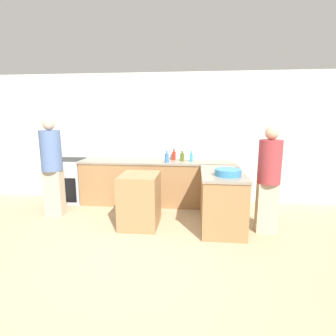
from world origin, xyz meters
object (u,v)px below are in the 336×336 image
(person_by_range, at_px, (52,165))
(person_at_peninsula, at_px, (269,176))
(island_table, at_px, (140,200))
(olive_oil_bottle, at_px, (182,157))
(mixing_bowl, at_px, (228,172))
(dish_soap_bottle, at_px, (191,157))
(hot_sauce_bottle, at_px, (174,156))
(range_oven, at_px, (68,180))
(water_bottle_blue, at_px, (167,158))

(person_by_range, height_order, person_at_peninsula, person_by_range)
(island_table, bearing_deg, olive_oil_bottle, 62.69)
(mixing_bowl, distance_m, dish_soap_bottle, 1.42)
(island_table, distance_m, hot_sauce_bottle, 1.51)
(dish_soap_bottle, bearing_deg, olive_oil_bottle, 159.78)
(island_table, height_order, olive_oil_bottle, olive_oil_bottle)
(dish_soap_bottle, xyz_separation_m, person_at_peninsula, (1.21, -1.21, -0.10))
(range_oven, distance_m, person_by_range, 1.01)
(mixing_bowl, xyz_separation_m, person_at_peninsula, (0.63, 0.08, -0.07))
(range_oven, xyz_separation_m, hot_sauce_bottle, (2.27, 0.17, 0.54))
(person_by_range, distance_m, person_at_peninsula, 3.70)
(person_by_range, bearing_deg, range_oven, 100.15)
(mixing_bowl, relative_size, person_at_peninsula, 0.24)
(person_at_peninsula, bearing_deg, dish_soap_bottle, 134.81)
(island_table, xyz_separation_m, dish_soap_bottle, (0.82, 1.16, 0.56))
(range_oven, xyz_separation_m, olive_oil_bottle, (2.45, 0.08, 0.53))
(person_by_range, bearing_deg, mixing_bowl, -7.73)
(range_oven, distance_m, person_at_peninsula, 4.05)
(island_table, distance_m, person_by_range, 1.76)
(water_bottle_blue, relative_size, person_at_peninsula, 0.14)
(olive_oil_bottle, distance_m, water_bottle_blue, 0.38)
(dish_soap_bottle, relative_size, person_by_range, 0.12)
(dish_soap_bottle, distance_m, water_bottle_blue, 0.51)
(island_table, relative_size, olive_oil_bottle, 4.22)
(olive_oil_bottle, bearing_deg, person_at_peninsula, -42.65)
(range_oven, relative_size, person_by_range, 0.52)
(island_table, distance_m, person_at_peninsula, 2.08)
(island_table, height_order, hot_sauce_bottle, hot_sauce_bottle)
(island_table, bearing_deg, person_at_peninsula, -1.39)
(mixing_bowl, height_order, person_at_peninsula, person_at_peninsula)
(island_table, xyz_separation_m, olive_oil_bottle, (0.64, 1.23, 0.56))
(mixing_bowl, height_order, water_bottle_blue, water_bottle_blue)
(hot_sauce_bottle, relative_size, water_bottle_blue, 0.98)
(hot_sauce_bottle, height_order, water_bottle_blue, water_bottle_blue)
(dish_soap_bottle, relative_size, hot_sauce_bottle, 0.95)
(olive_oil_bottle, distance_m, person_by_range, 2.48)
(island_table, distance_m, mixing_bowl, 1.50)
(range_oven, relative_size, dish_soap_bottle, 4.20)
(range_oven, relative_size, island_table, 1.06)
(hot_sauce_bottle, distance_m, water_bottle_blue, 0.35)
(water_bottle_blue, height_order, person_by_range, person_by_range)
(person_by_range, bearing_deg, person_at_peninsula, -5.21)
(hot_sauce_bottle, bearing_deg, person_by_range, -153.97)
(range_oven, bearing_deg, island_table, -32.36)
(island_table, bearing_deg, person_by_range, 170.18)
(range_oven, height_order, water_bottle_blue, water_bottle_blue)
(hot_sauce_bottle, distance_m, person_at_peninsula, 2.09)
(olive_oil_bottle, distance_m, hot_sauce_bottle, 0.20)
(island_table, distance_m, dish_soap_bottle, 1.53)
(water_bottle_blue, bearing_deg, person_at_peninsula, -31.58)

